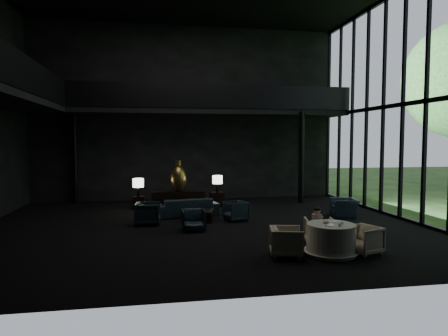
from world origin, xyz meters
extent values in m
cube|color=black|center=(0.00, 0.00, 0.00)|extent=(14.00, 12.00, 0.02)
cube|color=black|center=(0.00, 6.00, 4.00)|extent=(14.00, 0.04, 8.00)
cube|color=black|center=(0.00, -6.00, 4.00)|extent=(14.00, 0.04, 8.00)
cube|color=black|center=(1.00, 5.00, 4.00)|extent=(12.00, 2.00, 0.25)
cube|color=black|center=(-5.00, 0.00, 4.60)|extent=(0.06, 12.00, 1.00)
cube|color=black|center=(1.00, 4.00, 4.60)|extent=(12.00, 0.06, 1.00)
cylinder|color=black|center=(-5.00, 5.70, 2.00)|extent=(0.24, 0.24, 4.00)
cylinder|color=black|center=(4.80, 4.00, 2.00)|extent=(0.24, 0.24, 4.00)
cube|color=black|center=(-0.59, 3.62, 0.34)|extent=(2.15, 0.49, 0.68)
ellipsoid|color=brown|center=(-0.59, 3.64, 1.21)|extent=(0.67, 0.67, 1.05)
cylinder|color=brown|center=(-0.59, 3.64, 1.83)|extent=(0.23, 0.23, 0.21)
cube|color=black|center=(-2.19, 3.68, 0.25)|extent=(0.46, 0.46, 0.51)
cylinder|color=black|center=(-2.19, 3.55, 0.70)|extent=(0.13, 0.13, 0.38)
cylinder|color=white|center=(-2.19, 3.55, 1.06)|extent=(0.44, 0.44, 0.35)
cube|color=black|center=(1.01, 3.69, 0.31)|extent=(0.55, 0.55, 0.61)
cylinder|color=black|center=(1.01, 3.53, 0.79)|extent=(0.12, 0.12, 0.36)
cylinder|color=white|center=(1.01, 3.53, 1.14)|extent=(0.42, 0.42, 0.33)
imported|color=black|center=(-0.41, 1.78, 0.48)|extent=(2.57, 1.17, 0.97)
imported|color=black|center=(-1.77, 0.51, 0.41)|extent=(0.81, 0.85, 0.83)
imported|color=black|center=(1.19, 0.65, 0.35)|extent=(0.80, 0.83, 0.69)
imported|color=black|center=(-0.39, -0.62, 0.33)|extent=(0.65, 0.61, 0.66)
imported|color=black|center=(5.22, 0.74, 0.40)|extent=(0.76, 1.00, 0.79)
cube|color=black|center=(-0.02, 0.80, 0.18)|extent=(0.99, 0.99, 0.37)
cylinder|color=white|center=(2.63, -3.76, 0.38)|extent=(1.16, 1.16, 0.75)
cone|color=white|center=(2.63, -3.76, 0.05)|extent=(1.32, 1.32, 0.10)
imported|color=beige|center=(2.76, -2.76, 0.37)|extent=(0.87, 0.83, 0.75)
imported|color=beige|center=(3.44, -3.81, 0.36)|extent=(0.86, 0.89, 0.72)
imported|color=beige|center=(1.54, -3.68, 0.38)|extent=(0.83, 0.86, 0.75)
cylinder|color=#CF7C8F|center=(2.66, -2.84, 0.63)|extent=(0.26, 0.26, 0.37)
sphere|color=#D8A884|center=(2.66, -2.84, 0.91)|extent=(0.18, 0.18, 0.18)
ellipsoid|color=black|center=(2.66, -2.84, 0.94)|extent=(0.19, 0.19, 0.13)
cylinder|color=white|center=(2.53, -3.92, 0.76)|extent=(0.25, 0.25, 0.01)
cylinder|color=white|center=(2.86, -3.59, 0.76)|extent=(0.22, 0.22, 0.01)
cylinder|color=white|center=(2.82, -3.89, 0.76)|extent=(0.18, 0.18, 0.01)
cylinder|color=white|center=(2.88, -3.82, 0.79)|extent=(0.09, 0.09, 0.06)
ellipsoid|color=white|center=(2.53, -3.67, 0.79)|extent=(0.16, 0.16, 0.08)
cylinder|color=#99999E|center=(2.68, -4.08, 0.79)|extent=(0.07, 0.07, 0.07)
camera|label=1|loc=(-1.52, -12.63, 2.75)|focal=32.00mm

